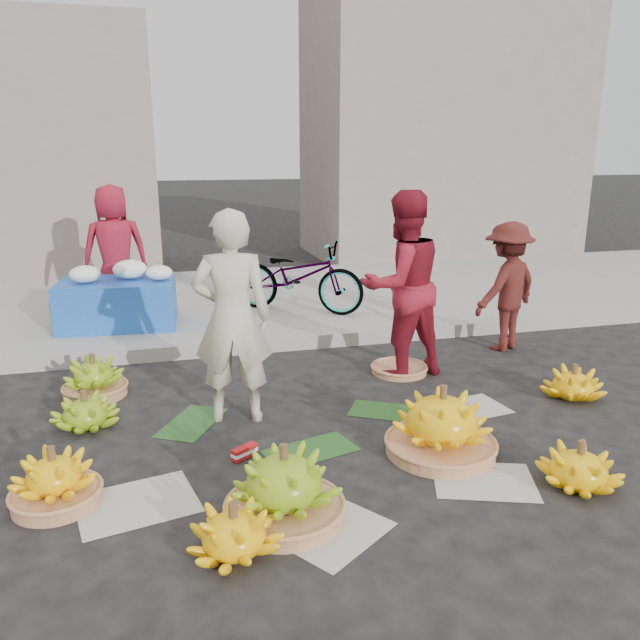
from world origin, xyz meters
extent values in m
plane|color=black|center=(0.00, 0.00, 0.00)|extent=(80.00, 80.00, 0.00)
cube|color=gray|center=(0.00, 2.20, 0.07)|extent=(40.00, 0.25, 0.15)
cube|color=gray|center=(0.00, 4.30, 0.06)|extent=(40.00, 4.00, 0.12)
cube|color=gray|center=(4.50, 7.70, 2.50)|extent=(5.00, 3.00, 5.00)
cylinder|color=#AC6E48|center=(-1.77, -0.48, 0.04)|extent=(0.53, 0.53, 0.09)
cylinder|color=brown|center=(-1.77, -0.48, 0.32)|extent=(0.05, 0.05, 0.12)
cylinder|color=brown|center=(-0.78, -1.25, 0.25)|extent=(0.05, 0.05, 0.12)
cylinder|color=#AC6E48|center=(-0.45, -0.98, 0.04)|extent=(0.70, 0.70, 0.09)
cylinder|color=brown|center=(-0.45, -0.98, 0.41)|extent=(0.05, 0.05, 0.12)
cylinder|color=brown|center=(1.45, -1.12, 0.26)|extent=(0.05, 0.05, 0.12)
cylinder|color=#AC6E48|center=(0.79, -0.47, 0.04)|extent=(0.78, 0.78, 0.09)
cylinder|color=brown|center=(0.79, -0.47, 0.46)|extent=(0.05, 0.05, 0.12)
cylinder|color=brown|center=(2.34, 0.17, 0.25)|extent=(0.05, 0.05, 0.12)
cylinder|color=brown|center=(-1.70, 0.63, 0.25)|extent=(0.05, 0.05, 0.12)
cylinder|color=#AC6E48|center=(-1.68, 1.29, 0.04)|extent=(0.54, 0.54, 0.09)
cylinder|color=brown|center=(-1.68, 1.29, 0.33)|extent=(0.05, 0.05, 0.12)
cylinder|color=#AC6E48|center=(1.13, 1.16, 0.03)|extent=(0.70, 0.70, 0.06)
cube|color=red|center=(-0.58, -0.19, 0.05)|extent=(0.20, 0.16, 0.08)
imported|color=beige|center=(-0.55, 0.50, 0.84)|extent=(0.68, 0.51, 1.69)
imported|color=maroon|center=(1.11, 1.13, 0.88)|extent=(0.97, 0.82, 1.75)
imported|color=maroon|center=(2.49, 1.58, 0.69)|extent=(1.02, 0.83, 1.38)
cube|color=#1B50B3|center=(-1.55, 3.15, 0.39)|extent=(1.34, 0.90, 0.53)
ellipsoid|color=white|center=(-1.87, 3.09, 0.75)|extent=(0.34, 0.34, 0.19)
ellipsoid|color=white|center=(-1.39, 3.20, 0.76)|extent=(0.38, 0.38, 0.21)
ellipsoid|color=white|center=(-1.07, 3.04, 0.74)|extent=(0.30, 0.30, 0.16)
cylinder|color=slate|center=(-2.11, 2.99, 0.30)|extent=(0.31, 0.31, 0.36)
imported|color=maroon|center=(-1.57, 3.74, 0.91)|extent=(0.85, 0.64, 1.58)
imported|color=gray|center=(0.60, 3.28, 0.57)|extent=(1.44, 1.76, 0.90)
camera|label=1|loc=(-1.08, -4.17, 2.11)|focal=35.00mm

